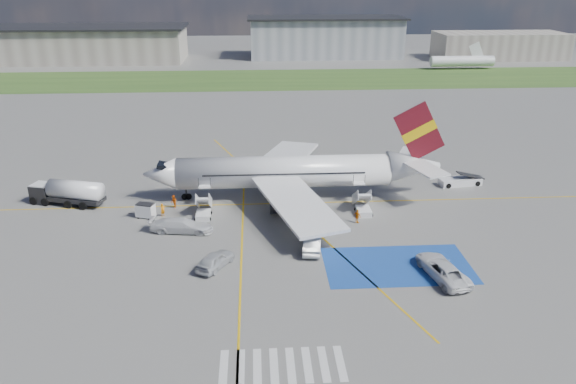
% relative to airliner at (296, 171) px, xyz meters
% --- Properties ---
extents(ground, '(400.00, 400.00, 0.00)m').
position_rel_airliner_xyz_m(ground, '(-1.51, -14.00, -3.39)').
color(ground, '#60605E').
rests_on(ground, ground).
extents(grass_strip, '(400.00, 30.00, 0.01)m').
position_rel_airliner_xyz_m(grass_strip, '(-1.51, 81.00, -3.39)').
color(grass_strip, '#2D4C1E').
rests_on(grass_strip, ground).
extents(taxiway_line_main, '(120.00, 0.20, 0.01)m').
position_rel_airliner_xyz_m(taxiway_line_main, '(-1.51, -2.00, -3.39)').
color(taxiway_line_main, gold).
rests_on(taxiway_line_main, ground).
extents(taxiway_line_cross, '(0.20, 60.00, 0.01)m').
position_rel_airliner_xyz_m(taxiway_line_cross, '(-6.51, -24.00, -3.39)').
color(taxiway_line_cross, gold).
rests_on(taxiway_line_cross, ground).
extents(taxiway_line_diag, '(20.71, 56.45, 0.01)m').
position_rel_airliner_xyz_m(taxiway_line_diag, '(-1.51, -2.00, -3.39)').
color(taxiway_line_diag, gold).
rests_on(taxiway_line_diag, ground).
extents(staging_box, '(14.00, 8.00, 0.01)m').
position_rel_airliner_xyz_m(staging_box, '(8.49, -18.00, -3.39)').
color(staging_box, '#184195').
rests_on(staging_box, ground).
extents(crosswalk, '(9.00, 4.00, 0.01)m').
position_rel_airliner_xyz_m(crosswalk, '(-3.31, -32.00, -3.39)').
color(crosswalk, silver).
rests_on(crosswalk, ground).
extents(terminal_west, '(60.00, 22.00, 10.00)m').
position_rel_airliner_xyz_m(terminal_west, '(-56.51, 116.00, 1.61)').
color(terminal_west, gray).
rests_on(terminal_west, ground).
extents(terminal_centre, '(48.00, 18.00, 12.00)m').
position_rel_airliner_xyz_m(terminal_centre, '(18.49, 121.00, 2.61)').
color(terminal_centre, gray).
rests_on(terminal_centre, ground).
extents(terminal_east, '(40.00, 16.00, 8.00)m').
position_rel_airliner_xyz_m(terminal_east, '(73.49, 114.00, 0.61)').
color(terminal_east, gray).
rests_on(terminal_east, ground).
extents(airliner, '(36.81, 32.95, 11.92)m').
position_rel_airliner_xyz_m(airliner, '(0.00, 0.00, 0.00)').
color(airliner, silver).
rests_on(airliner, ground).
extents(airstairs_fwd, '(1.90, 5.20, 3.60)m').
position_rel_airliner_xyz_m(airstairs_fwd, '(-11.01, -5.30, -2.77)').
color(airstairs_fwd, silver).
rests_on(airstairs_fwd, ground).
extents(airstairs_aft, '(1.90, 5.20, 3.60)m').
position_rel_airliner_xyz_m(airstairs_aft, '(7.49, -5.30, -2.77)').
color(airstairs_aft, silver).
rests_on(airstairs_aft, ground).
extents(fuel_tanker, '(9.31, 4.85, 3.08)m').
position_rel_airliner_xyz_m(fuel_tanker, '(-27.58, -0.64, -2.10)').
color(fuel_tanker, black).
rests_on(fuel_tanker, ground).
extents(gpu_cart, '(2.31, 1.84, 1.69)m').
position_rel_airliner_xyz_m(gpu_cart, '(-17.60, -5.13, -2.63)').
color(gpu_cart, silver).
rests_on(gpu_cart, ground).
extents(belt_loader, '(6.08, 2.87, 1.77)m').
position_rel_airliner_xyz_m(belt_loader, '(22.02, 2.92, -2.95)').
color(belt_loader, silver).
rests_on(belt_loader, ground).
extents(car_silver_a, '(4.00, 4.99, 1.59)m').
position_rel_airliner_xyz_m(car_silver_a, '(-8.95, -17.33, -2.60)').
color(car_silver_a, '#ADB0B5').
rests_on(car_silver_a, ground).
extents(car_silver_b, '(2.37, 5.15, 1.63)m').
position_rel_airliner_xyz_m(car_silver_b, '(0.62, -14.36, -2.58)').
color(car_silver_b, '#ACAEB3').
rests_on(car_silver_b, ground).
extents(van_white_a, '(3.56, 5.88, 2.06)m').
position_rel_airliner_xyz_m(van_white_a, '(12.08, -20.32, -2.36)').
color(van_white_a, silver).
rests_on(van_white_a, ground).
extents(van_white_b, '(5.38, 2.83, 2.01)m').
position_rel_airliner_xyz_m(van_white_b, '(-13.06, -9.25, -2.39)').
color(van_white_b, silver).
rests_on(van_white_b, ground).
extents(crew_fwd, '(0.66, 0.66, 1.54)m').
position_rel_airliner_xyz_m(crew_fwd, '(-15.68, -4.92, -2.62)').
color(crew_fwd, orange).
rests_on(crew_fwd, ground).
extents(crew_nose, '(0.86, 0.96, 1.63)m').
position_rel_airliner_xyz_m(crew_nose, '(-14.72, -2.62, -2.58)').
color(crew_nose, '#E2580B').
rests_on(crew_nose, ground).
extents(crew_aft, '(0.92, 0.97, 1.61)m').
position_rel_airliner_xyz_m(crew_aft, '(6.34, -8.10, -2.59)').
color(crew_aft, orange).
rests_on(crew_aft, ground).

